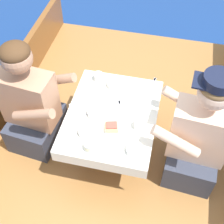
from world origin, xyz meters
TOP-DOWN VIEW (x-y plane):
  - ground_plane at (0.00, 0.00)m, footprint 60.00×60.00m
  - boat_deck at (0.00, 0.00)m, footprint 2.06×3.25m
  - cockpit_table at (0.00, -0.00)m, footprint 0.65×0.82m
  - person_port at (-0.63, -0.03)m, footprint 0.55×0.49m
  - person_starboard at (0.63, -0.06)m, footprint 0.54×0.47m
  - plate_sandwich at (0.03, -0.15)m, footprint 0.17×0.17m
  - plate_bread at (0.20, 0.14)m, footprint 0.17×0.17m
  - sandwich at (0.03, -0.15)m, footprint 0.11×0.10m
  - bowl_port_near at (-0.10, -0.03)m, footprint 0.14×0.14m
  - bowl_starboard_near at (-0.04, 0.28)m, footprint 0.12×0.12m
  - bowl_center_far at (-0.13, -0.21)m, footprint 0.13×0.13m
  - bowl_port_far at (0.22, -0.29)m, footprint 0.11×0.11m
  - coffee_cup_port at (-0.18, 0.32)m, footprint 0.10×0.07m
  - coffee_cup_starboard at (0.21, -0.09)m, footprint 0.10×0.07m
  - tin_can at (-0.08, -0.33)m, footprint 0.07×0.07m
  - utensil_fork_port at (0.05, 0.07)m, footprint 0.08×0.17m
  - utensil_fork_starboard at (0.24, 0.37)m, footprint 0.06×0.17m
  - utensil_spoon_center at (-0.28, -0.01)m, footprint 0.16×0.08m
  - utensil_knife_port at (-0.12, 0.15)m, footprint 0.17×0.06m

SIDE VIEW (x-z plane):
  - ground_plane at x=0.00m, z-range 0.00..0.00m
  - boat_deck at x=0.00m, z-range 0.00..0.34m
  - cockpit_table at x=0.00m, z-range 0.51..0.96m
  - person_port at x=-0.63m, z-range 0.25..1.23m
  - person_starboard at x=0.63m, z-range 0.24..1.24m
  - utensil_knife_port at x=-0.12m, z-range 0.78..0.79m
  - utensil_fork_port at x=0.05m, z-range 0.78..0.79m
  - utensil_fork_starboard at x=0.24m, z-range 0.78..0.79m
  - utensil_spoon_center at x=-0.28m, z-range 0.78..0.79m
  - plate_sandwich at x=0.03m, z-range 0.78..0.79m
  - plate_bread at x=0.20m, z-range 0.78..0.79m
  - bowl_port_near at x=-0.10m, z-range 0.78..0.82m
  - bowl_starboard_near at x=-0.04m, z-range 0.78..0.82m
  - bowl_center_far at x=-0.13m, z-range 0.78..0.82m
  - bowl_port_far at x=0.22m, z-range 0.78..0.82m
  - tin_can at x=-0.08m, z-range 0.78..0.84m
  - sandwich at x=0.03m, z-range 0.79..0.84m
  - coffee_cup_starboard at x=0.21m, z-range 0.78..0.85m
  - coffee_cup_port at x=-0.18m, z-range 0.78..0.85m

